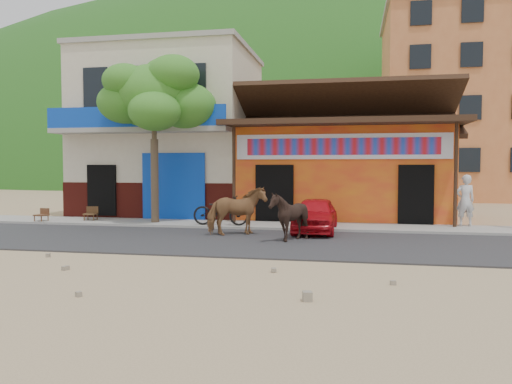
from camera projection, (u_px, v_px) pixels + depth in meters
ground at (245, 259)px, 11.53m from camera, size 120.00×120.00×0.00m
road at (264, 242)px, 13.98m from camera, size 60.00×5.00×0.04m
sidewalk at (281, 226)px, 17.41m from camera, size 60.00×2.00×0.12m
dance_club at (342, 174)px, 20.85m from camera, size 8.00×6.00×3.60m
cafe_building at (172, 136)px, 22.20m from camera, size 7.00×6.00×7.00m
apartment_front at (455, 108)px, 33.01m from camera, size 9.00×9.00×12.00m
hillside at (339, 104)px, 79.50m from camera, size 100.00×40.00×24.00m
tree at (154, 139)px, 17.93m from camera, size 3.00×3.00×6.00m
cow_tan at (237, 211)px, 15.22m from camera, size 1.92×1.55×1.48m
cow_dark at (289, 216)px, 14.02m from camera, size 1.50×1.40×1.39m
red_car at (315, 215)px, 15.96m from camera, size 1.36×3.28×1.11m
scooter at (221, 211)px, 17.10m from camera, size 1.95×0.73×1.01m
pedestrian at (465, 200)px, 16.86m from camera, size 0.70×0.53×1.74m
cafe_chair_left at (41, 209)px, 18.40m from camera, size 0.47×0.47×0.88m
cafe_chair_right at (91, 208)px, 18.68m from camera, size 0.51×0.51×0.95m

